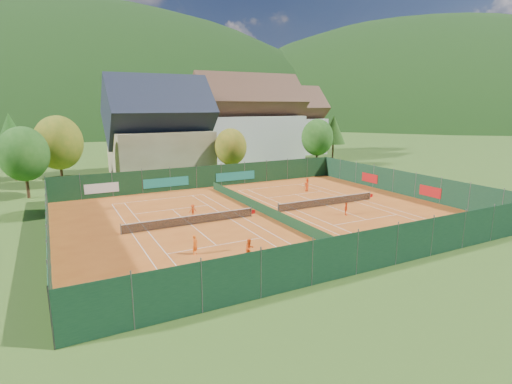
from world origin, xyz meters
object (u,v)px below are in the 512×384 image
at_px(player_left_mid, 249,249).
at_px(player_left_far, 193,210).
at_px(ball_hopper, 446,226).
at_px(player_right_far_a, 306,187).
at_px(player_right_far_b, 307,183).
at_px(player_right_near, 346,209).
at_px(chalet, 160,133).
at_px(hotel_block_a, 248,124).
at_px(player_left_near, 195,245).
at_px(hotel_block_b, 287,125).

height_order(player_left_mid, player_left_far, player_left_mid).
distance_m(ball_hopper, player_right_far_a, 20.08).
height_order(player_right_far_a, player_right_far_b, player_right_far_b).
bearing_deg(player_right_far_b, player_right_near, 36.14).
bearing_deg(chalet, ball_hopper, -71.14).
height_order(chalet, hotel_block_a, hotel_block_a).
height_order(chalet, player_left_mid, chalet).
height_order(player_left_near, player_right_far_b, player_left_near).
bearing_deg(ball_hopper, player_left_far, 140.20).
xyz_separation_m(player_right_near, player_right_far_b, (4.15, 12.96, 0.04)).
height_order(hotel_block_b, player_right_far_b, hotel_block_b).
xyz_separation_m(player_left_near, player_right_near, (17.43, 3.34, -0.10)).
xyz_separation_m(chalet, player_left_far, (-3.89, -27.27, -5.99)).
distance_m(hotel_block_a, ball_hopper, 49.33).
bearing_deg(player_left_near, hotel_block_a, 21.70).
bearing_deg(player_right_far_b, hotel_block_b, -153.96).
bearing_deg(player_left_far, player_right_far_b, -166.98).
distance_m(ball_hopper, player_left_mid, 18.61).
bearing_deg(player_right_near, player_left_near, 146.65).
relative_size(chalet, player_left_near, 10.48).
distance_m(player_left_mid, player_right_far_b, 26.29).
height_order(hotel_block_b, player_right_far_a, hotel_block_b).
xyz_separation_m(player_left_near, player_right_far_b, (21.58, 16.30, -0.06)).
bearing_deg(hotel_block_b, hotel_block_a, -150.26).
bearing_deg(hotel_block_a, ball_hopper, -95.20).
height_order(hotel_block_a, player_left_near, hotel_block_a).
distance_m(hotel_block_a, player_right_near, 41.63).
height_order(player_right_near, player_right_far_a, player_right_near).
bearing_deg(player_left_near, player_left_mid, -75.40).
distance_m(player_left_mid, player_right_near, 15.32).
height_order(hotel_block_a, player_right_far_b, hotel_block_a).
height_order(player_left_mid, player_right_far_a, player_left_mid).
relative_size(chalet, ball_hopper, 20.25).
relative_size(chalet, player_right_far_b, 11.30).
relative_size(hotel_block_b, player_left_mid, 11.36).
relative_size(ball_hopper, player_right_near, 0.59).
bearing_deg(player_left_far, chalet, -103.51).
height_order(chalet, hotel_block_b, chalet).
xyz_separation_m(ball_hopper, player_left_mid, (-18.44, 2.56, 0.20)).
distance_m(chalet, hotel_block_b, 35.85).
xyz_separation_m(hotel_block_b, ball_hopper, (-18.43, -56.65, -6.06)).
distance_m(hotel_block_b, player_left_near, 65.56).
bearing_deg(player_left_mid, hotel_block_a, 55.94).
xyz_separation_m(player_left_near, player_left_far, (3.29, 10.21, -0.14)).
relative_size(player_right_near, player_right_far_b, 0.94).
xyz_separation_m(hotel_block_a, player_left_near, (-26.18, -43.48, -6.61)).
bearing_deg(player_right_far_a, player_right_near, 82.62).
xyz_separation_m(hotel_block_a, player_left_far, (-22.89, -33.27, -6.74)).
relative_size(player_left_near, player_right_far_b, 1.08).
bearing_deg(player_left_mid, player_left_far, 82.44).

